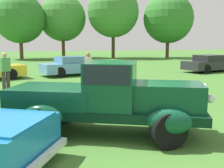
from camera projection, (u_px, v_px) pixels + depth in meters
The scene contains 10 objects.
ground_plane at pixel (121, 135), 6.41m from camera, with size 120.00×120.00×0.00m, color #42752D.
feature_pickup_truck at pixel (108, 98), 6.37m from camera, with size 4.67×3.27×1.70m.
show_car_skyblue at pixel (74, 66), 17.85m from camera, with size 4.55×2.73×1.22m.
show_car_charcoal at pixel (210, 63), 19.87m from camera, with size 4.53×2.53×1.22m.
spectator_between_cars at pixel (5, 70), 12.12m from camera, with size 0.47×0.41×1.69m.
spectator_by_row at pixel (88, 70), 12.13m from camera, with size 0.39×0.46×1.69m.
treeline_far_left at pixel (20, 18), 33.76m from camera, with size 6.17×6.17×8.12m.
treeline_mid_left at pixel (63, 18), 36.57m from camera, with size 6.19×6.19×8.39m.
treeline_center at pixel (113, 12), 35.82m from camera, with size 6.73×6.73×9.43m.
treeline_mid_right at pixel (168, 18), 36.31m from camera, with size 6.61×6.61×8.55m.
Camera 1 is at (-2.04, -5.81, 2.15)m, focal length 43.95 mm.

